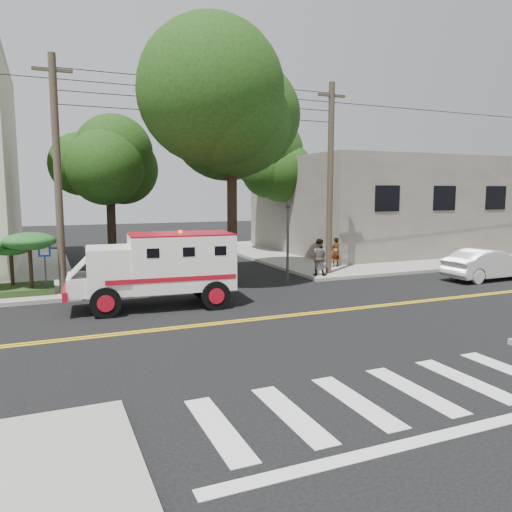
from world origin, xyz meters
name	(u,v)px	position (x,y,z in m)	size (l,w,h in m)	color
ground	(260,319)	(0.00, 0.00, 0.00)	(100.00, 100.00, 0.00)	black
sidewalk_ne	(364,251)	(13.50, 13.50, 0.07)	(17.00, 17.00, 0.15)	gray
building_right	(379,204)	(15.00, 14.00, 3.15)	(14.00, 12.00, 6.00)	#615C53
utility_pole_left	(58,179)	(-5.60, 6.00, 4.50)	(0.28, 0.28, 9.00)	#382D23
utility_pole_right	(330,181)	(6.30, 6.20, 4.50)	(0.28, 0.28, 9.00)	#382D23
tree_main	(244,117)	(1.94, 6.21, 7.20)	(6.08, 5.70, 9.85)	black
tree_left	(116,157)	(-2.68, 11.79, 5.73)	(4.48, 4.20, 7.70)	black
tree_right	(287,160)	(8.84, 15.77, 6.09)	(4.80, 4.50, 8.20)	black
traffic_signal	(288,232)	(3.80, 5.60, 2.23)	(0.15, 0.18, 3.60)	#3F3F42
accessibility_sign	(45,262)	(-6.20, 6.17, 1.37)	(0.45, 0.10, 2.02)	#3F3F42
palm_planter	(9,255)	(-7.44, 6.62, 1.65)	(3.52, 2.63, 2.36)	#1E3314
armored_truck	(160,265)	(-2.51, 2.92, 1.47)	(5.82, 2.69, 2.58)	white
parked_sedan	(487,264)	(12.42, 2.45, 0.71)	(1.51, 4.32, 1.42)	silver
pedestrian_a	(335,252)	(7.68, 7.80, 0.90)	(0.55, 0.36, 1.51)	gray
pedestrian_b	(319,257)	(5.50, 5.79, 1.00)	(0.83, 0.65, 1.71)	gray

